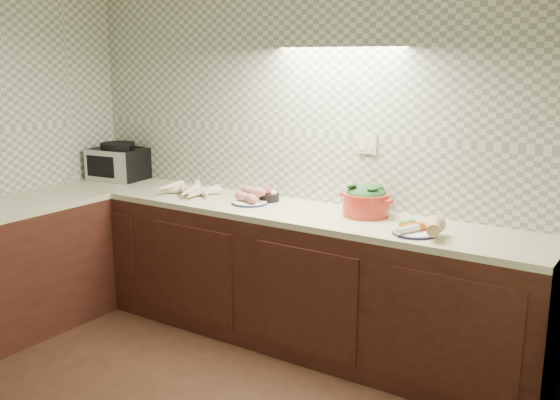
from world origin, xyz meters
The scene contains 8 objects.
room centered at (0.00, 0.00, 1.63)m, with size 3.60×3.60×2.60m.
counter centered at (-0.68, 0.68, 0.45)m, with size 3.60×3.60×0.90m.
toaster_oven centered at (-1.56, 1.61, 1.04)m, with size 0.45×0.37×0.30m.
parsnip_pile centered at (-0.65, 1.51, 0.94)m, with size 0.47×0.47×0.09m.
sweet_potato_plate centered at (-0.16, 1.49, 0.94)m, with size 0.25×0.25×0.11m.
onion_bowl centered at (-0.10, 1.62, 0.94)m, with size 0.14×0.14×0.11m.
dutch_oven centered at (0.63, 1.62, 1.00)m, with size 0.36×0.33×0.20m.
veg_plate centered at (1.09, 1.40, 0.94)m, with size 0.30×0.28×0.12m.
Camera 1 is at (2.25, -1.82, 1.86)m, focal length 40.00 mm.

